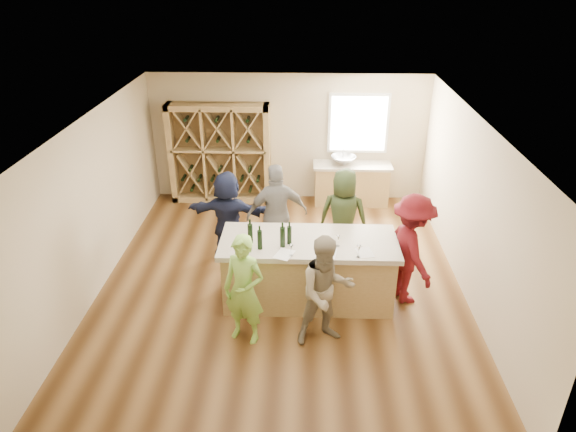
{
  "coord_description": "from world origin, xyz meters",
  "views": [
    {
      "loc": [
        0.36,
        -7.3,
        4.95
      ],
      "look_at": [
        0.1,
        0.2,
        1.15
      ],
      "focal_mm": 32.0,
      "sensor_mm": 36.0,
      "label": 1
    }
  ],
  "objects_px": {
    "sink": "(343,160)",
    "person_near_right": "(326,291)",
    "tasting_counter_base": "(308,272)",
    "wine_bottle_b": "(260,240)",
    "wine_bottle_d": "(283,237)",
    "person_far_left": "(228,215)",
    "wine_bottle_e": "(289,235)",
    "wine_bottle_a": "(250,234)",
    "person_near_left": "(244,290)",
    "person_server": "(411,249)",
    "person_far_mid": "(277,214)",
    "person_far_right": "(343,216)",
    "wine_rack": "(220,154)"
  },
  "relations": [
    {
      "from": "tasting_counter_base",
      "to": "person_far_left",
      "type": "xyz_separation_m",
      "value": [
        -1.44,
        1.3,
        0.33
      ]
    },
    {
      "from": "wine_bottle_a",
      "to": "tasting_counter_base",
      "type": "bearing_deg",
      "value": 7.11
    },
    {
      "from": "tasting_counter_base",
      "to": "person_near_left",
      "type": "relative_size",
      "value": 1.56
    },
    {
      "from": "sink",
      "to": "person_far_right",
      "type": "bearing_deg",
      "value": -93.44
    },
    {
      "from": "wine_bottle_a",
      "to": "wine_bottle_b",
      "type": "xyz_separation_m",
      "value": [
        0.16,
        -0.17,
        -0.01
      ]
    },
    {
      "from": "wine_rack",
      "to": "person_far_right",
      "type": "height_order",
      "value": "wine_rack"
    },
    {
      "from": "wine_bottle_d",
      "to": "person_server",
      "type": "relative_size",
      "value": 0.18
    },
    {
      "from": "tasting_counter_base",
      "to": "person_near_left",
      "type": "height_order",
      "value": "person_near_left"
    },
    {
      "from": "person_server",
      "to": "wine_bottle_b",
      "type": "bearing_deg",
      "value": 83.61
    },
    {
      "from": "person_near_left",
      "to": "person_far_mid",
      "type": "bearing_deg",
      "value": 100.57
    },
    {
      "from": "person_far_mid",
      "to": "person_far_right",
      "type": "height_order",
      "value": "person_far_mid"
    },
    {
      "from": "wine_rack",
      "to": "sink",
      "type": "relative_size",
      "value": 4.06
    },
    {
      "from": "person_server",
      "to": "person_far_left",
      "type": "height_order",
      "value": "person_server"
    },
    {
      "from": "wine_bottle_d",
      "to": "person_near_right",
      "type": "distance_m",
      "value": 1.09
    },
    {
      "from": "tasting_counter_base",
      "to": "person_far_right",
      "type": "bearing_deg",
      "value": 63.67
    },
    {
      "from": "wine_bottle_b",
      "to": "wine_bottle_d",
      "type": "xyz_separation_m",
      "value": [
        0.33,
        0.08,
        0.01
      ]
    },
    {
      "from": "person_far_left",
      "to": "wine_rack",
      "type": "bearing_deg",
      "value": -73.59
    },
    {
      "from": "wine_rack",
      "to": "person_far_mid",
      "type": "xyz_separation_m",
      "value": [
        1.39,
        -2.57,
        -0.18
      ]
    },
    {
      "from": "person_near_left",
      "to": "person_near_right",
      "type": "xyz_separation_m",
      "value": [
        1.14,
        0.0,
        0.0
      ]
    },
    {
      "from": "person_near_right",
      "to": "person_far_left",
      "type": "bearing_deg",
      "value": 109.35
    },
    {
      "from": "wine_rack",
      "to": "wine_bottle_d",
      "type": "bearing_deg",
      "value": -68.54
    },
    {
      "from": "person_near_left",
      "to": "person_far_mid",
      "type": "relative_size",
      "value": 0.9
    },
    {
      "from": "wine_bottle_d",
      "to": "sink",
      "type": "bearing_deg",
      "value": 73.45
    },
    {
      "from": "person_far_right",
      "to": "wine_rack",
      "type": "bearing_deg",
      "value": -33.25
    },
    {
      "from": "wine_bottle_b",
      "to": "person_far_left",
      "type": "height_order",
      "value": "person_far_left"
    },
    {
      "from": "wine_bottle_a",
      "to": "wine_bottle_b",
      "type": "relative_size",
      "value": 1.05
    },
    {
      "from": "wine_bottle_b",
      "to": "person_near_left",
      "type": "relative_size",
      "value": 0.18
    },
    {
      "from": "person_server",
      "to": "person_near_right",
      "type": "bearing_deg",
      "value": 113.27
    },
    {
      "from": "sink",
      "to": "tasting_counter_base",
      "type": "height_order",
      "value": "sink"
    },
    {
      "from": "person_near_right",
      "to": "person_far_right",
      "type": "distance_m",
      "value": 2.25
    },
    {
      "from": "wine_bottle_b",
      "to": "person_far_right",
      "type": "bearing_deg",
      "value": 48.51
    },
    {
      "from": "tasting_counter_base",
      "to": "wine_bottle_d",
      "type": "xyz_separation_m",
      "value": [
        -0.39,
        -0.2,
        0.74
      ]
    },
    {
      "from": "tasting_counter_base",
      "to": "person_far_left",
      "type": "relative_size",
      "value": 1.57
    },
    {
      "from": "sink",
      "to": "tasting_counter_base",
      "type": "xyz_separation_m",
      "value": [
        -0.76,
        -3.67,
        -0.51
      ]
    },
    {
      "from": "wine_bottle_d",
      "to": "wine_bottle_e",
      "type": "relative_size",
      "value": 1.12
    },
    {
      "from": "wine_bottle_d",
      "to": "person_near_right",
      "type": "bearing_deg",
      "value": -50.99
    },
    {
      "from": "wine_bottle_e",
      "to": "person_far_left",
      "type": "bearing_deg",
      "value": 128.97
    },
    {
      "from": "wine_bottle_e",
      "to": "person_far_right",
      "type": "relative_size",
      "value": 0.16
    },
    {
      "from": "person_far_right",
      "to": "tasting_counter_base",
      "type": "bearing_deg",
      "value": 74.94
    },
    {
      "from": "tasting_counter_base",
      "to": "person_near_left",
      "type": "xyz_separation_m",
      "value": [
        -0.89,
        -0.98,
        0.33
      ]
    },
    {
      "from": "wine_rack",
      "to": "sink",
      "type": "xyz_separation_m",
      "value": [
        2.7,
        -0.07,
        -0.09
      ]
    },
    {
      "from": "sink",
      "to": "person_near_right",
      "type": "xyz_separation_m",
      "value": [
        -0.51,
        -4.66,
        -0.18
      ]
    },
    {
      "from": "person_far_mid",
      "to": "person_far_left",
      "type": "height_order",
      "value": "person_far_mid"
    },
    {
      "from": "person_near_right",
      "to": "person_far_left",
      "type": "height_order",
      "value": "person_near_right"
    },
    {
      "from": "wine_bottle_e",
      "to": "person_near_left",
      "type": "bearing_deg",
      "value": -124.33
    },
    {
      "from": "person_server",
      "to": "person_far_left",
      "type": "bearing_deg",
      "value": 52.84
    },
    {
      "from": "sink",
      "to": "tasting_counter_base",
      "type": "relative_size",
      "value": 0.21
    },
    {
      "from": "person_far_left",
      "to": "sink",
      "type": "bearing_deg",
      "value": -128.05
    },
    {
      "from": "wine_bottle_a",
      "to": "person_far_left",
      "type": "distance_m",
      "value": 1.57
    },
    {
      "from": "person_near_right",
      "to": "person_far_mid",
      "type": "height_order",
      "value": "person_far_mid"
    }
  ]
}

